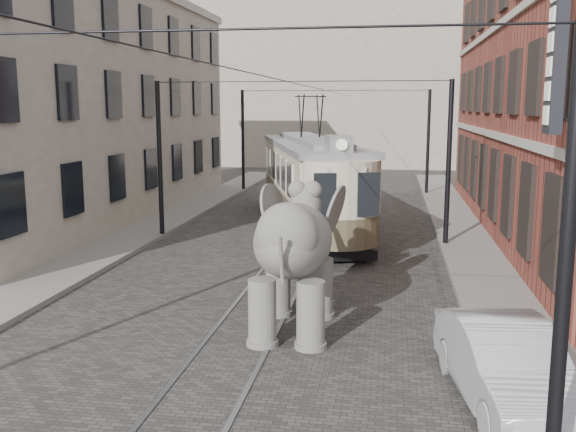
# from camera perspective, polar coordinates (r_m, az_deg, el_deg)

# --- Properties ---
(ground) EXTENTS (120.00, 120.00, 0.00)m
(ground) POSITION_cam_1_polar(r_m,az_deg,el_deg) (18.58, -1.09, -6.12)
(ground) COLOR #43403E
(tram_rails) EXTENTS (1.54, 80.00, 0.02)m
(tram_rails) POSITION_cam_1_polar(r_m,az_deg,el_deg) (18.58, -1.09, -6.08)
(tram_rails) COLOR slate
(tram_rails) RESTS_ON ground
(sidewalk_right) EXTENTS (2.00, 60.00, 0.15)m
(sidewalk_right) POSITION_cam_1_polar(r_m,az_deg,el_deg) (18.50, 17.64, -6.42)
(sidewalk_right) COLOR slate
(sidewalk_right) RESTS_ON ground
(sidewalk_left) EXTENTS (2.00, 60.00, 0.15)m
(sidewalk_left) POSITION_cam_1_polar(r_m,az_deg,el_deg) (20.70, -19.16, -4.80)
(sidewalk_left) COLOR slate
(sidewalk_left) RESTS_ON ground
(stucco_building) EXTENTS (7.00, 24.00, 10.00)m
(stucco_building) POSITION_cam_1_polar(r_m,az_deg,el_deg) (31.03, -18.29, 9.10)
(stucco_building) COLOR gray
(stucco_building) RESTS_ON ground
(distant_block) EXTENTS (28.00, 10.00, 14.00)m
(distant_block) POSITION_cam_1_polar(r_m,az_deg,el_deg) (57.71, 6.13, 11.57)
(distant_block) COLOR gray
(distant_block) RESTS_ON ground
(catenary) EXTENTS (11.00, 30.20, 6.00)m
(catenary) POSITION_cam_1_polar(r_m,az_deg,el_deg) (22.94, 0.62, 4.54)
(catenary) COLOR black
(catenary) RESTS_ON ground
(tram) EXTENTS (6.53, 14.15, 5.51)m
(tram) POSITION_cam_1_polar(r_m,az_deg,el_deg) (27.22, 1.98, 4.83)
(tram) COLOR #C2B69D
(tram) RESTS_ON ground
(elephant) EXTENTS (2.97, 5.32, 3.24)m
(elephant) POSITION_cam_1_polar(r_m,az_deg,el_deg) (14.52, 0.47, -4.02)
(elephant) COLOR #5C5A55
(elephant) RESTS_ON ground
(parked_car) EXTENTS (2.23, 4.58, 1.45)m
(parked_car) POSITION_cam_1_polar(r_m,az_deg,el_deg) (11.83, 18.75, -12.36)
(parked_car) COLOR #9F9FA4
(parked_car) RESTS_ON ground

